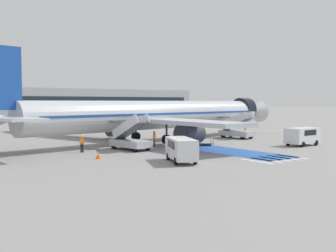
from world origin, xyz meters
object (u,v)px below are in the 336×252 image
object	(u,v)px
service_van_1	(302,135)
ground_crew_1	(154,138)
baggage_cart	(206,143)
airliner	(157,115)
traffic_cone_0	(99,155)
terminal_building	(10,103)
ground_crew_0	(245,130)
boarding_stairs_aft	(130,141)
boarding_stairs_forward	(236,131)
service_van_0	(181,148)
fuel_tanker	(30,123)
ground_crew_2	(82,142)

from	to	relation	value
service_van_1	ground_crew_1	size ratio (longest dim) A/B	2.49
service_van_1	baggage_cart	bearing A→B (deg)	47.45
airliner	ground_crew_1	bearing A→B (deg)	-45.87
service_van_1	traffic_cone_0	world-z (taller)	service_van_1
terminal_building	ground_crew_0	bearing A→B (deg)	-80.92
boarding_stairs_aft	ground_crew_0	bearing A→B (deg)	3.00
boarding_stairs_forward	service_van_0	size ratio (longest dim) A/B	1.11
airliner	baggage_cart	size ratio (longest dim) A/B	16.02
service_van_0	baggage_cart	bearing A→B (deg)	-117.07
service_van_0	terminal_building	distance (m)	97.30
baggage_cart	ground_crew_0	bearing A→B (deg)	-106.37
fuel_tanker	service_van_0	world-z (taller)	fuel_tanker
boarding_stairs_forward	baggage_cart	xyz separation A→B (m)	(-8.94, -3.88, -0.70)
boarding_stairs_aft	service_van_0	bearing A→B (deg)	-103.06
boarding_stairs_aft	fuel_tanker	size ratio (longest dim) A/B	0.56
baggage_cart	terminal_building	distance (m)	87.99
airliner	boarding_stairs_forward	world-z (taller)	airliner
traffic_cone_0	boarding_stairs_aft	bearing A→B (deg)	35.74
boarding_stairs_aft	terminal_building	bearing A→B (deg)	75.38
service_van_1	terminal_building	size ratio (longest dim) A/B	0.03
fuel_tanker	service_van_1	xyz separation A→B (m)	(20.11, -37.92, -0.42)
service_van_1	ground_crew_1	bearing A→B (deg)	55.43
boarding_stairs_forward	service_van_0	world-z (taller)	boarding_stairs_forward
ground_crew_0	ground_crew_2	size ratio (longest dim) A/B	0.89
boarding_stairs_aft	ground_crew_2	distance (m)	5.14
traffic_cone_0	baggage_cart	bearing A→B (deg)	10.93
service_van_0	ground_crew_0	size ratio (longest dim) A/B	3.09
airliner	service_van_0	bearing A→B (deg)	-35.84
service_van_0	airliner	bearing A→B (deg)	-94.25
boarding_stairs_forward	traffic_cone_0	world-z (taller)	boarding_stairs_forward
service_van_1	traffic_cone_0	xyz separation A→B (m)	(-23.87, 4.17, -0.94)
ground_crew_2	traffic_cone_0	distance (m)	5.00
ground_crew_0	terminal_building	world-z (taller)	terminal_building
ground_crew_2	traffic_cone_0	world-z (taller)	ground_crew_2
boarding_stairs_aft	ground_crew_0	xyz separation A→B (m)	(22.31, 4.58, -0.07)
fuel_tanker	ground_crew_0	size ratio (longest dim) A/B	6.17
fuel_tanker	ground_crew_0	bearing A→B (deg)	-50.08
baggage_cart	ground_crew_2	bearing A→B (deg)	41.95
service_van_1	terminal_building	distance (m)	95.53
boarding_stairs_forward	service_van_0	xyz separation A→B (m)	(-19.51, -12.73, 0.26)
airliner	ground_crew_2	distance (m)	13.24
fuel_tanker	traffic_cone_0	distance (m)	33.98
ground_crew_1	terminal_building	xyz separation A→B (m)	(5.45, 85.88, 3.60)
airliner	ground_crew_0	bearing A→B (deg)	77.99
boarding_stairs_forward	baggage_cart	size ratio (longest dim) A/B	1.85
ground_crew_0	traffic_cone_0	bearing A→B (deg)	149.60
traffic_cone_0	service_van_1	bearing A→B (deg)	-9.92
service_van_0	baggage_cart	distance (m)	13.82
terminal_building	boarding_stairs_aft	bearing A→B (deg)	-96.02
boarding_stairs_forward	traffic_cone_0	bearing A→B (deg)	-172.87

